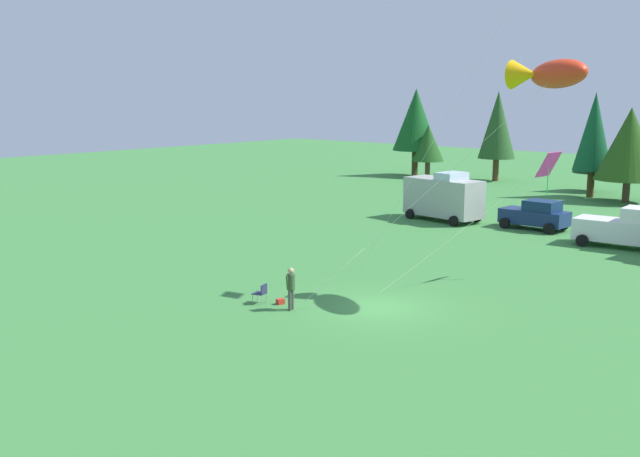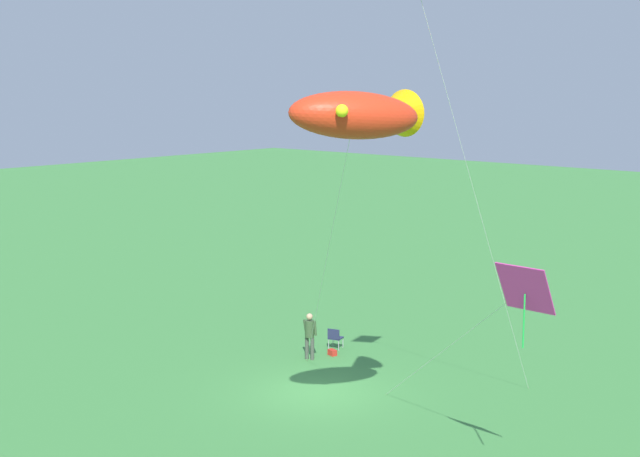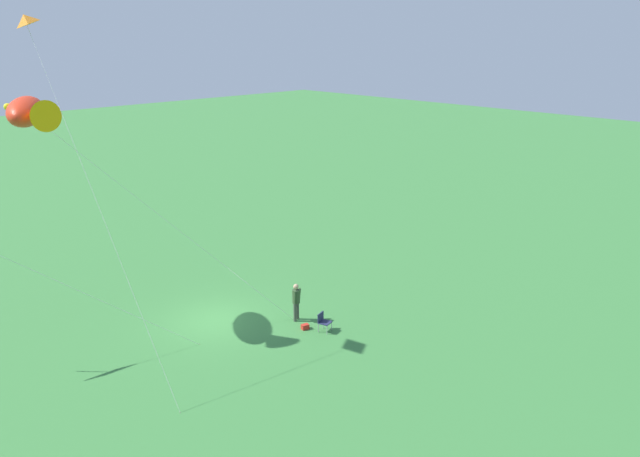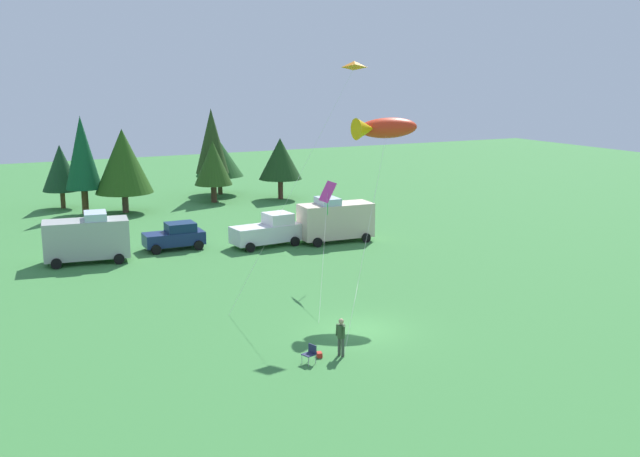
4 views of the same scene
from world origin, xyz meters
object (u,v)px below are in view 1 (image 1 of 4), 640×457
(kite_large_fish, at_px, (550,74))
(truck_white_pickup, at_px, (625,228))
(backpack_on_grass, at_px, (280,301))
(folding_chair, at_px, (261,292))
(van_motorhome_grey, at_px, (444,197))
(person_kite_flyer, at_px, (291,285))
(car_navy_hatch, at_px, (536,215))
(kite_diamond_rainbow, at_px, (546,167))

(kite_large_fish, bearing_deg, truck_white_pickup, 95.42)
(backpack_on_grass, relative_size, kite_large_fish, 0.03)
(backpack_on_grass, bearing_deg, truck_white_pickup, 72.94)
(folding_chair, relative_size, van_motorhome_grey, 0.14)
(person_kite_flyer, xyz_separation_m, truck_white_pickup, (5.51, 21.26, 0.08))
(car_navy_hatch, relative_size, kite_diamond_rainbow, 0.55)
(car_navy_hatch, bearing_deg, truck_white_pickup, -16.38)
(person_kite_flyer, relative_size, folding_chair, 2.12)
(person_kite_flyer, xyz_separation_m, van_motorhome_grey, (-6.99, 22.25, 0.62))
(car_navy_hatch, xyz_separation_m, kite_diamond_rainbow, (5.99, -11.87, 4.32))
(van_motorhome_grey, relative_size, car_navy_hatch, 1.33)
(van_motorhome_grey, bearing_deg, person_kite_flyer, -64.22)
(folding_chair, xyz_separation_m, van_motorhome_grey, (-5.41, 22.38, 1.16))
(person_kite_flyer, xyz_separation_m, backpack_on_grass, (-0.91, 0.32, -0.91))
(van_motorhome_grey, relative_size, kite_diamond_rainbow, 0.73)
(backpack_on_grass, relative_size, van_motorhome_grey, 0.06)
(person_kite_flyer, bearing_deg, van_motorhome_grey, -90.11)
(person_kite_flyer, relative_size, kite_large_fish, 0.17)
(car_navy_hatch, xyz_separation_m, truck_white_pickup, (6.27, -2.01, 0.15))
(car_navy_hatch, height_order, kite_large_fish, kite_large_fish)
(folding_chair, height_order, kite_large_fish, kite_large_fish)
(person_kite_flyer, xyz_separation_m, kite_large_fish, (6.78, 7.87, 8.29))
(truck_white_pickup, bearing_deg, person_kite_flyer, -109.18)
(van_motorhome_grey, xyz_separation_m, truck_white_pickup, (12.50, -1.00, -0.54))
(person_kite_flyer, height_order, car_navy_hatch, car_navy_hatch)
(person_kite_flyer, height_order, truck_white_pickup, truck_white_pickup)
(van_motorhome_grey, relative_size, truck_white_pickup, 1.10)
(folding_chair, height_order, backpack_on_grass, folding_chair)
(van_motorhome_grey, bearing_deg, car_navy_hatch, 17.57)
(person_kite_flyer, bearing_deg, car_navy_hatch, -105.67)
(car_navy_hatch, bearing_deg, kite_large_fish, -62.50)
(van_motorhome_grey, height_order, car_navy_hatch, van_motorhome_grey)
(backpack_on_grass, xyz_separation_m, kite_diamond_rainbow, (6.14, 11.07, 5.16))
(truck_white_pickup, relative_size, kite_large_fish, 0.52)
(person_kite_flyer, height_order, folding_chair, person_kite_flyer)
(folding_chair, distance_m, truck_white_pickup, 22.53)
(van_motorhome_grey, xyz_separation_m, kite_diamond_rainbow, (12.22, -10.86, 3.62))
(kite_large_fish, height_order, kite_diamond_rainbow, kite_large_fish)
(kite_large_fish, xyz_separation_m, kite_diamond_rainbow, (-1.55, 3.52, -4.05))
(backpack_on_grass, xyz_separation_m, kite_large_fish, (7.70, 7.55, 9.21))
(backpack_on_grass, xyz_separation_m, car_navy_hatch, (0.15, 22.94, 0.84))
(person_kite_flyer, bearing_deg, backpack_on_grass, -37.00)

